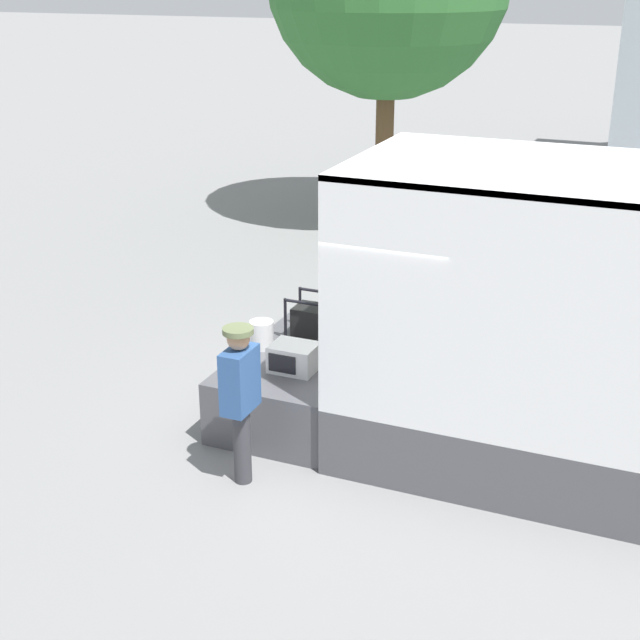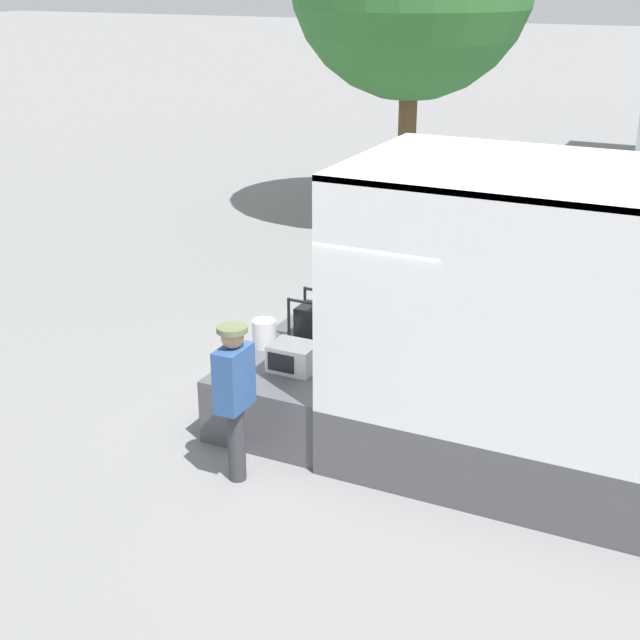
# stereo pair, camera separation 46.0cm
# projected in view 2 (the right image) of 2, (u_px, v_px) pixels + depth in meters

# --- Properties ---
(ground_plane) EXTENTS (160.00, 160.00, 0.00)m
(ground_plane) POSITION_uv_depth(u_px,v_px,m) (360.00, 423.00, 10.24)
(ground_plane) COLOR gray
(tailgate_deck) EXTENTS (1.42, 2.31, 0.73)m
(tailgate_deck) POSITION_uv_depth(u_px,v_px,m) (304.00, 383.00, 10.39)
(tailgate_deck) COLOR #4C4C51
(tailgate_deck) RESTS_ON ground
(microwave) EXTENTS (0.50, 0.42, 0.30)m
(microwave) POSITION_uv_depth(u_px,v_px,m) (293.00, 357.00, 9.82)
(microwave) COLOR white
(microwave) RESTS_ON tailgate_deck
(portable_generator) EXTENTS (0.64, 0.47, 0.51)m
(portable_generator) POSITION_uv_depth(u_px,v_px,m) (321.00, 321.00, 10.69)
(portable_generator) COLOR black
(portable_generator) RESTS_ON tailgate_deck
(orange_bucket) EXTENTS (0.28, 0.28, 0.33)m
(orange_bucket) POSITION_uv_depth(u_px,v_px,m) (264.00, 333.00, 10.42)
(orange_bucket) COLOR silver
(orange_bucket) RESTS_ON tailgate_deck
(worker_person) EXTENTS (0.30, 0.44, 1.69)m
(worker_person) POSITION_uv_depth(u_px,v_px,m) (234.00, 388.00, 8.75)
(worker_person) COLOR #38383D
(worker_person) RESTS_ON ground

